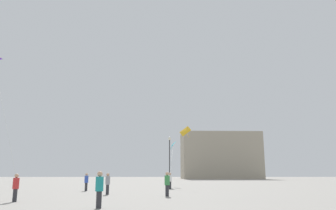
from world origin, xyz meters
The scene contains 10 objects.
person_in_green centered at (-0.06, 18.61, 0.93)m, with size 0.37×0.37×1.70m.
person_in_teal centered at (-3.37, 10.53, 0.93)m, with size 0.37×0.37×1.70m.
person_in_red centered at (-8.83, 14.17, 0.86)m, with size 0.34×0.34×1.58m.
person_in_white centered at (0.42, 29.96, 0.92)m, with size 0.37×0.37×1.68m.
person_in_grey centered at (-4.62, 20.77, 0.89)m, with size 0.35×0.35×1.62m.
person_in_blue centered at (-7.44, 26.05, 0.89)m, with size 0.35×0.35×1.62m.
kite_amber_delta centered at (2.10, 30.96, 6.14)m, with size 2.35×1.82×5.34m.
kite_cyan_delta centered at (0.99, 37.82, 5.29)m, with size 1.00×8.71×4.41m.
building_left_hall centered at (17.00, 94.07, 6.75)m, with size 23.15×12.67×13.50m.
lamppost_east centered at (0.50, 35.45, 3.92)m, with size 0.36×0.36×6.00m.
Camera 1 is at (-0.44, -5.49, 1.59)m, focal length 35.34 mm.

